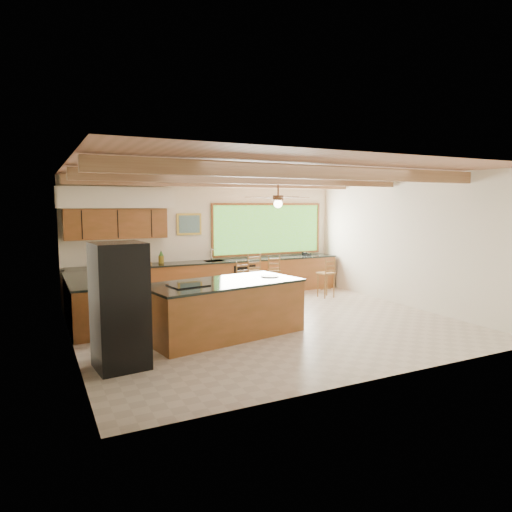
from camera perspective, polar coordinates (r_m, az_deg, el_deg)
name	(u,v)px	position (r m, az deg, el deg)	size (l,w,h in m)	color
ground	(268,323)	(9.16, 1.47, -8.37)	(7.20, 7.20, 0.00)	beige
room_shell	(246,211)	(9.37, -1.28, 5.66)	(7.27, 6.54, 3.02)	silver
counter_run	(188,283)	(11.03, -8.45, -3.41)	(7.12, 3.10, 1.24)	brown
island	(223,308)	(8.26, -4.09, -6.53)	(2.98, 1.78, 1.00)	brown
refrigerator	(120,306)	(6.82, -16.67, -5.99)	(0.77, 0.76, 1.81)	black
bar_stool_a	(240,280)	(10.43, -1.99, -2.98)	(0.40, 0.40, 1.07)	olive
bar_stool_b	(253,271)	(11.49, -0.39, -1.92)	(0.45, 0.45, 1.13)	olive
bar_stool_c	(273,272)	(11.76, 2.19, -1.96)	(0.45, 0.45, 1.05)	olive
bar_stool_d	(327,274)	(11.62, 8.91, -2.23)	(0.39, 0.39, 1.02)	olive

